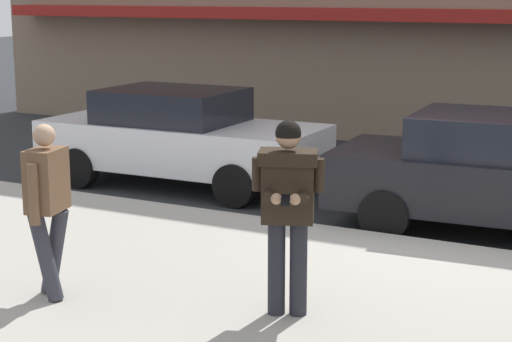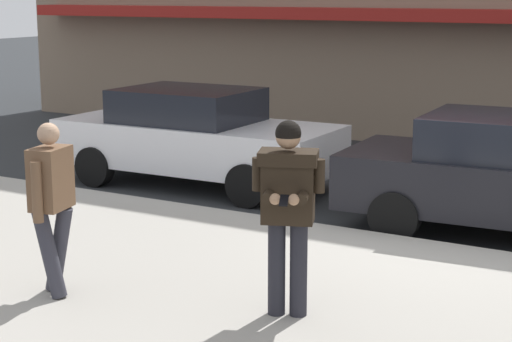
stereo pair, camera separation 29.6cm
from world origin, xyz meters
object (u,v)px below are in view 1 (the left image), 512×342
at_px(parked_sedan_near, 180,137).
at_px(man_texting_on_phone, 288,197).
at_px(pedestrian_dark_coat, 47,200).
at_px(parked_sedan_mid, 509,174).

distance_m(parked_sedan_near, man_texting_on_phone, 6.14).
xyz_separation_m(man_texting_on_phone, pedestrian_dark_coat, (-2.23, -0.64, -0.14)).
height_order(parked_sedan_mid, man_texting_on_phone, man_texting_on_phone).
bearing_deg(parked_sedan_mid, man_texting_on_phone, -105.30).
bearing_deg(parked_sedan_mid, parked_sedan_near, 174.97).
height_order(parked_sedan_near, man_texting_on_phone, man_texting_on_phone).
bearing_deg(parked_sedan_near, pedestrian_dark_coat, -70.33).
bearing_deg(parked_sedan_near, man_texting_on_phone, -48.14).
height_order(parked_sedan_near, pedestrian_dark_coat, pedestrian_dark_coat).
height_order(parked_sedan_near, parked_sedan_mid, same).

